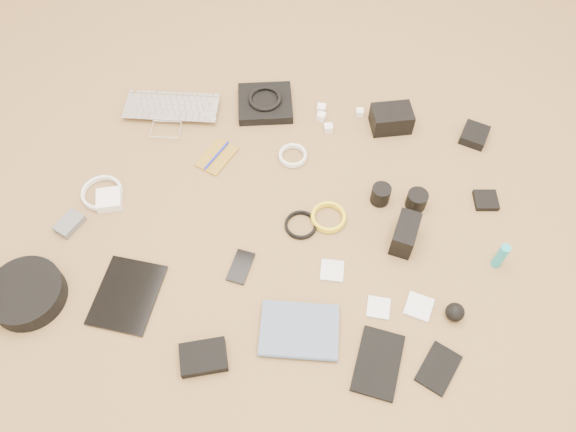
% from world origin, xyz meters
% --- Properties ---
extents(laptop, '(0.37, 0.28, 0.03)m').
position_xyz_m(laptop, '(-0.45, 0.36, 0.01)').
color(laptop, '#B8B7BC').
rests_on(laptop, ground).
extents(headphone_pouch, '(0.23, 0.22, 0.03)m').
position_xyz_m(headphone_pouch, '(-0.13, 0.49, 0.02)').
color(headphone_pouch, black).
rests_on(headphone_pouch, ground).
extents(headphones, '(0.15, 0.15, 0.02)m').
position_xyz_m(headphones, '(-0.13, 0.49, 0.04)').
color(headphones, black).
rests_on(headphones, headphone_pouch).
extents(charger_a, '(0.03, 0.03, 0.03)m').
position_xyz_m(charger_a, '(0.07, 0.50, 0.01)').
color(charger_a, white).
rests_on(charger_a, ground).
extents(charger_b, '(0.03, 0.03, 0.03)m').
position_xyz_m(charger_b, '(0.08, 0.47, 0.01)').
color(charger_b, white).
rests_on(charger_b, ground).
extents(charger_c, '(0.03, 0.03, 0.02)m').
position_xyz_m(charger_c, '(0.21, 0.51, 0.01)').
color(charger_c, white).
rests_on(charger_c, ground).
extents(charger_d, '(0.04, 0.04, 0.03)m').
position_xyz_m(charger_d, '(0.11, 0.42, 0.01)').
color(charger_d, white).
rests_on(charger_d, ground).
extents(dslr_camera, '(0.16, 0.13, 0.08)m').
position_xyz_m(dslr_camera, '(0.33, 0.48, 0.04)').
color(dslr_camera, black).
rests_on(dslr_camera, ground).
extents(lens_pouch, '(0.11, 0.12, 0.03)m').
position_xyz_m(lens_pouch, '(0.62, 0.48, 0.02)').
color(lens_pouch, black).
rests_on(lens_pouch, ground).
extents(notebook_olive, '(0.13, 0.16, 0.01)m').
position_xyz_m(notebook_olive, '(-0.25, 0.23, 0.00)').
color(notebook_olive, olive).
rests_on(notebook_olive, ground).
extents(pen_blue, '(0.06, 0.13, 0.01)m').
position_xyz_m(pen_blue, '(-0.25, 0.23, 0.01)').
color(pen_blue, '#1519AD').
rests_on(pen_blue, notebook_olive).
extents(cable_white_a, '(0.11, 0.11, 0.01)m').
position_xyz_m(cable_white_a, '(0.01, 0.27, 0.01)').
color(cable_white_a, silver).
rests_on(cable_white_a, ground).
extents(lens_a, '(0.08, 0.08, 0.07)m').
position_xyz_m(lens_a, '(0.32, 0.15, 0.03)').
color(lens_a, black).
rests_on(lens_a, ground).
extents(lens_b, '(0.08, 0.08, 0.06)m').
position_xyz_m(lens_b, '(0.44, 0.16, 0.03)').
color(lens_b, black).
rests_on(lens_b, ground).
extents(card_reader, '(0.09, 0.09, 0.02)m').
position_xyz_m(card_reader, '(0.66, 0.21, 0.01)').
color(card_reader, black).
rests_on(card_reader, ground).
extents(power_brick, '(0.10, 0.10, 0.03)m').
position_xyz_m(power_brick, '(-0.54, -0.02, 0.02)').
color(power_brick, white).
rests_on(power_brick, ground).
extents(cable_white_b, '(0.17, 0.17, 0.01)m').
position_xyz_m(cable_white_b, '(-0.58, 0.00, 0.01)').
color(cable_white_b, silver).
rests_on(cable_white_b, ground).
extents(cable_black, '(0.13, 0.13, 0.01)m').
position_xyz_m(cable_black, '(0.09, 0.01, 0.00)').
color(cable_black, black).
rests_on(cable_black, ground).
extents(cable_yellow, '(0.12, 0.12, 0.01)m').
position_xyz_m(cable_yellow, '(0.17, 0.05, 0.01)').
color(cable_yellow, yellow).
rests_on(cable_yellow, ground).
extents(flash, '(0.08, 0.13, 0.09)m').
position_xyz_m(flash, '(0.41, 0.01, 0.05)').
color(flash, black).
rests_on(flash, ground).
extents(lens_cleaner, '(0.04, 0.04, 0.10)m').
position_xyz_m(lens_cleaner, '(0.70, -0.01, 0.05)').
color(lens_cleaner, teal).
rests_on(lens_cleaner, ground).
extents(battery_charger, '(0.09, 0.10, 0.02)m').
position_xyz_m(battery_charger, '(-0.63, -0.13, 0.01)').
color(battery_charger, '#535358').
rests_on(battery_charger, ground).
extents(tablet, '(0.18, 0.23, 0.01)m').
position_xyz_m(tablet, '(-0.37, -0.32, 0.01)').
color(tablet, black).
rests_on(tablet, ground).
extents(phone, '(0.07, 0.12, 0.01)m').
position_xyz_m(phone, '(-0.07, -0.17, 0.00)').
color(phone, black).
rests_on(phone, ground).
extents(filter_case_left, '(0.07, 0.07, 0.01)m').
position_xyz_m(filter_case_left, '(0.21, -0.13, 0.00)').
color(filter_case_left, silver).
rests_on(filter_case_left, ground).
extents(filter_case_mid, '(0.07, 0.07, 0.01)m').
position_xyz_m(filter_case_mid, '(0.36, -0.23, 0.00)').
color(filter_case_mid, silver).
rests_on(filter_case_mid, ground).
extents(filter_case_right, '(0.09, 0.09, 0.01)m').
position_xyz_m(filter_case_right, '(0.47, -0.20, 0.01)').
color(filter_case_right, silver).
rests_on(filter_case_right, ground).
extents(air_blower, '(0.07, 0.07, 0.05)m').
position_xyz_m(air_blower, '(0.57, -0.21, 0.03)').
color(air_blower, black).
rests_on(air_blower, ground).
extents(headphone_case, '(0.25, 0.25, 0.06)m').
position_xyz_m(headphone_case, '(-0.65, -0.38, 0.03)').
color(headphone_case, black).
rests_on(headphone_case, ground).
extents(drive_case, '(0.15, 0.13, 0.03)m').
position_xyz_m(drive_case, '(-0.10, -0.47, 0.02)').
color(drive_case, black).
rests_on(drive_case, ground).
extents(paperback, '(0.24, 0.19, 0.02)m').
position_xyz_m(paperback, '(0.15, -0.42, 0.01)').
color(paperback, '#475A78').
rests_on(paperback, ground).
extents(notebook_black_a, '(0.14, 0.20, 0.01)m').
position_xyz_m(notebook_black_a, '(0.37, -0.39, 0.01)').
color(notebook_black_a, black).
rests_on(notebook_black_a, ground).
extents(notebook_black_b, '(0.13, 0.15, 0.01)m').
position_xyz_m(notebook_black_b, '(0.54, -0.37, 0.01)').
color(notebook_black_b, black).
rests_on(notebook_black_b, ground).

